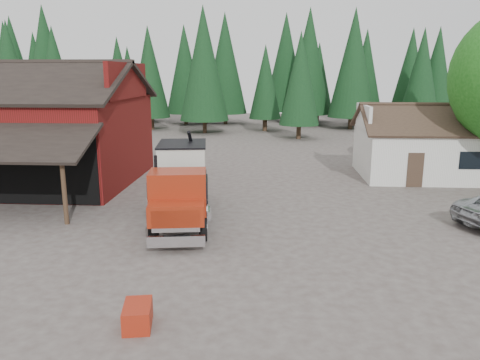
{
  "coord_description": "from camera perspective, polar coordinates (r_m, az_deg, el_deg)",
  "views": [
    {
      "loc": [
        3.2,
        -16.79,
        6.42
      ],
      "look_at": [
        1.88,
        3.31,
        1.8
      ],
      "focal_mm": 35.0,
      "sensor_mm": 36.0,
      "label": 1
    }
  ],
  "objects": [
    {
      "name": "near_pine_b",
      "position": [
        46.88,
        7.34,
        12.16
      ],
      "size": [
        3.96,
        3.96,
        10.4
      ],
      "color": "#382619",
      "rests_on": "ground"
    },
    {
      "name": "near_pine_d",
      "position": [
        51.31,
        -4.45,
        13.96
      ],
      "size": [
        5.28,
        5.28,
        13.4
      ],
      "color": "#382619",
      "rests_on": "ground"
    },
    {
      "name": "ground",
      "position": [
        18.26,
        -6.66,
        -7.76
      ],
      "size": [
        120.0,
        120.0,
        0.0
      ],
      "primitive_type": "plane",
      "color": "#4B403B",
      "rests_on": "ground"
    },
    {
      "name": "conifer_backdrop",
      "position": [
        59.23,
        0.64,
        6.69
      ],
      "size": [
        76.0,
        16.0,
        16.0
      ],
      "primitive_type": null,
      "color": "black",
      "rests_on": "ground"
    },
    {
      "name": "red_barn",
      "position": [
        30.46,
        -24.16,
        4.76
      ],
      "size": [
        12.8,
        13.63,
        7.18
      ],
      "color": "maroon",
      "rests_on": "ground"
    },
    {
      "name": "farmhouse",
      "position": [
        31.71,
        21.74,
        3.37
      ],
      "size": [
        8.6,
        6.42,
        4.65
      ],
      "color": "silver",
      "rests_on": "ground"
    },
    {
      "name": "feed_truck",
      "position": [
        20.77,
        -7.15,
        -0.15
      ],
      "size": [
        3.32,
        8.57,
        3.77
      ],
      "rotation": [
        0.0,
        0.0,
        0.13
      ],
      "color": "black",
      "rests_on": "ground"
    },
    {
      "name": "equip_box",
      "position": [
        12.85,
        -12.37,
        -15.85
      ],
      "size": [
        0.88,
        1.21,
        0.6
      ],
      "primitive_type": "cube",
      "rotation": [
        0.0,
        0.0,
        0.18
      ],
      "color": "maroon",
      "rests_on": "ground"
    },
    {
      "name": "near_pine_a",
      "position": [
        51.39,
        -26.18,
        11.59
      ],
      "size": [
        4.4,
        4.4,
        11.4
      ],
      "color": "#382619",
      "rests_on": "ground"
    }
  ]
}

